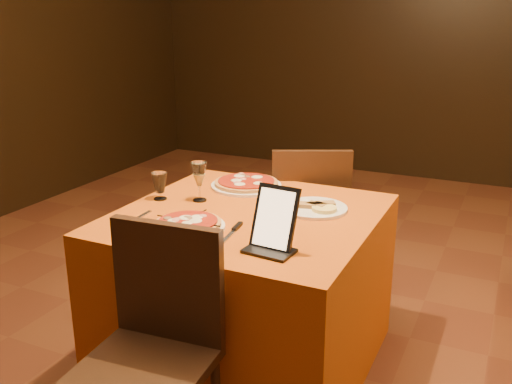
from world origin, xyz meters
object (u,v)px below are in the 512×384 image
at_px(wine_glass, 199,181).
at_px(pizza_near, 188,225).
at_px(pizza_far, 246,184).
at_px(tablet, 275,218).
at_px(chair_main_far, 307,220).
at_px(water_glass, 160,186).
at_px(chair_main_near, 143,369).
at_px(main_table, 248,289).

bearing_deg(wine_glass, pizza_near, -67.02).
distance_m(pizza_far, tablet, 0.80).
height_order(chair_main_far, pizza_far, chair_main_far).
xyz_separation_m(pizza_far, wine_glass, (-0.10, -0.29, 0.08)).
bearing_deg(water_glass, chair_main_near, -60.12).
height_order(pizza_far, wine_glass, wine_glass).
distance_m(pizza_near, wine_glass, 0.37).
distance_m(chair_main_far, pizza_near, 1.11).
bearing_deg(tablet, chair_main_far, 108.67).
xyz_separation_m(main_table, chair_main_near, (0.00, -0.80, 0.08)).
xyz_separation_m(water_glass, tablet, (0.72, -0.30, 0.06)).
distance_m(water_glass, tablet, 0.78).
xyz_separation_m(main_table, tablet, (0.26, -0.30, 0.49)).
xyz_separation_m(chair_main_far, wine_glass, (-0.28, -0.72, 0.39)).
height_order(chair_main_near, pizza_near, chair_main_near).
relative_size(main_table, tablet, 4.51).
bearing_deg(main_table, wine_glass, 168.13).
height_order(chair_main_near, pizza_far, chair_main_near).
bearing_deg(chair_main_near, wine_glass, 103.52).
bearing_deg(chair_main_far, wine_glass, 43.95).
relative_size(chair_main_near, chair_main_far, 1.00).
height_order(main_table, wine_glass, wine_glass).
bearing_deg(chair_main_near, main_table, 85.55).
bearing_deg(main_table, pizza_near, -116.97).
xyz_separation_m(chair_main_near, pizza_far, (-0.18, 1.15, 0.31)).
bearing_deg(wine_glass, chair_main_near, -72.02).
xyz_separation_m(chair_main_far, tablet, (0.26, -1.08, 0.41)).
distance_m(wine_glass, tablet, 0.65).
xyz_separation_m(chair_main_far, pizza_near, (-0.14, -1.05, 0.31)).
height_order(chair_main_near, tablet, tablet).
height_order(chair_main_near, wine_glass, wine_glass).
relative_size(main_table, water_glass, 8.46).
relative_size(pizza_near, pizza_far, 0.85).
relative_size(pizza_near, tablet, 1.25).
bearing_deg(water_glass, tablet, -22.72).
distance_m(pizza_near, pizza_far, 0.62).
xyz_separation_m(chair_main_near, tablet, (0.26, 0.50, 0.41)).
relative_size(chair_main_near, pizza_far, 2.55).
relative_size(main_table, chair_main_near, 1.21).
bearing_deg(wine_glass, pizza_far, 70.92).
bearing_deg(pizza_far, pizza_near, -86.32).
height_order(main_table, chair_main_far, chair_main_far).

